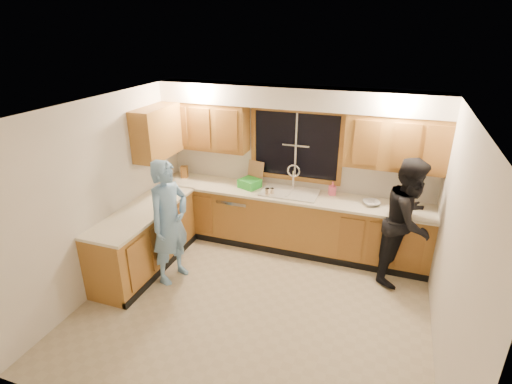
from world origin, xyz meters
The scene contains 26 objects.
floor centered at (0.00, 0.00, 0.00)m, with size 4.20×4.20×0.00m, color #B8AA8D.
ceiling centered at (0.00, 0.00, 2.50)m, with size 4.20×4.20×0.00m, color silver.
wall_back centered at (0.00, 1.90, 1.25)m, with size 4.20×4.20×0.00m, color silver.
wall_left centered at (-2.10, 0.00, 1.25)m, with size 3.80×3.80×0.00m, color silver.
wall_right centered at (2.10, 0.00, 1.25)m, with size 3.80×3.80×0.00m, color silver.
base_cabinets_back centered at (0.00, 1.60, 0.44)m, with size 4.20×0.60×0.88m, color #A77130.
base_cabinets_left centered at (-1.80, 0.35, 0.44)m, with size 0.60×1.90×0.88m, color #A77130.
countertop_back centered at (0.00, 1.58, 0.90)m, with size 4.20×0.63×0.04m, color #EEE5C8.
countertop_left centered at (-1.79, 0.35, 0.90)m, with size 0.63×1.90×0.04m, color #EEE5C8.
upper_cabinets_left centered at (-1.43, 1.73, 1.83)m, with size 1.35×0.33×0.75m, color #A77130.
upper_cabinets_right centered at (1.43, 1.73, 1.83)m, with size 1.35×0.33×0.75m, color #A77130.
upper_cabinets_return centered at (-1.94, 1.12, 1.83)m, with size 0.33×0.90×0.75m, color #A77130.
soffit centered at (0.00, 1.72, 2.35)m, with size 4.20×0.35×0.30m, color white.
window_frame centered at (0.00, 1.89, 1.60)m, with size 1.44×0.03×1.14m.
sink centered at (0.00, 1.60, 0.86)m, with size 0.86×0.52×0.57m.
dishwasher centered at (-0.85, 1.59, 0.41)m, with size 0.60×0.56×0.82m, color silver.
stove centered at (-1.80, -0.22, 0.45)m, with size 0.58×0.75×0.90m, color silver.
man centered at (-1.29, 0.24, 0.87)m, with size 0.63×0.42×1.74m, color #74A6DB.
woman centered at (1.72, 1.30, 0.88)m, with size 0.85×0.67×1.76m, color black.
knife_block centered at (-1.85, 1.67, 1.02)m, with size 0.11×0.09×0.20m, color #9D662B.
cutting_board centered at (-0.63, 1.82, 1.11)m, with size 0.28×0.02×0.37m, color tan.
dish_crate centered at (-0.66, 1.63, 0.99)m, with size 0.29×0.27×0.14m, color green.
soap_bottle centered at (0.62, 1.76, 1.02)m, with size 0.09×0.10×0.21m, color #FF6189.
bowl centered at (1.21, 1.59, 0.95)m, with size 0.24×0.24×0.06m, color silver.
can_left centered at (-0.24, 1.45, 0.98)m, with size 0.06×0.06×0.11m, color beige.
can_right centered at (-0.29, 1.38, 0.98)m, with size 0.07×0.07×0.13m, color beige.
Camera 1 is at (1.39, -3.85, 3.32)m, focal length 28.00 mm.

